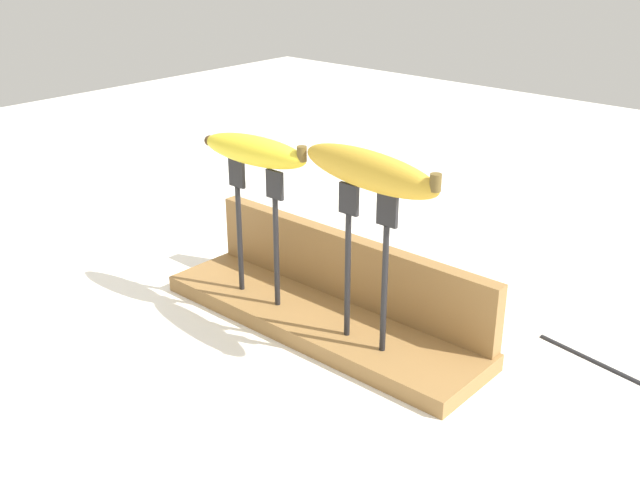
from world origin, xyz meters
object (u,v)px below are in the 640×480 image
fork_stand_left (257,220)px  banana_raised_left (254,150)px  banana_raised_right (369,170)px  fork_fallen_near (629,376)px  fork_stand_right (366,254)px  banana_chunk_near (371,276)px

fork_stand_left → banana_raised_left: bearing=-175.1°
banana_raised_left → banana_raised_right: size_ratio=0.82×
banana_raised_left → fork_fallen_near: 0.51m
fork_stand_left → fork_fallen_near: (0.43, 0.17, -0.13)m
fork_stand_right → banana_raised_left: bearing=-180.0°
banana_chunk_near → fork_fallen_near: bearing=2.7°
banana_raised_right → banana_chunk_near: 0.28m
fork_stand_left → fork_fallen_near: fork_stand_left is taller
fork_stand_left → banana_chunk_near: size_ratio=4.10×
fork_stand_left → fork_stand_right: fork_stand_right is taller
fork_stand_right → banana_chunk_near: (-0.11, 0.15, -0.11)m
fork_stand_right → banana_raised_left: 0.20m
banana_raised_right → banana_chunk_near: size_ratio=4.50×
banana_raised_left → fork_stand_left: bearing=4.9°
fork_stand_left → fork_stand_right: size_ratio=0.95×
fork_fallen_near → banana_raised_right: bearing=-147.0°
banana_raised_left → fork_fallen_near: banana_raised_left is taller
fork_stand_left → banana_chunk_near: 0.20m
banana_raised_left → banana_raised_right: (0.18, 0.00, 0.01)m
fork_stand_right → banana_raised_right: banana_raised_right is taller
fork_fallen_near → banana_chunk_near: 0.36m
fork_stand_left → banana_raised_right: 0.21m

